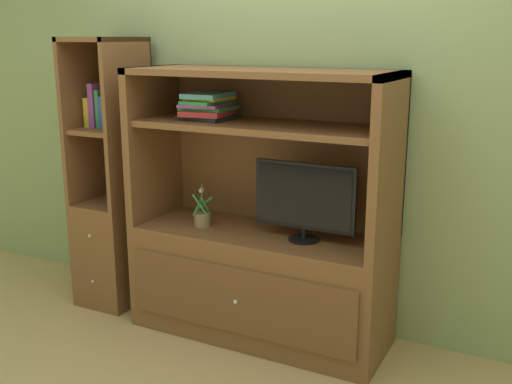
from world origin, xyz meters
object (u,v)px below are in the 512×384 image
potted_plant (202,217)px  upright_book_row (102,109)px  tv_monitor (304,199)px  media_console (260,254)px  bookshelf_tall (114,214)px  magazine_stack (208,106)px

potted_plant → upright_book_row: upright_book_row is taller
tv_monitor → potted_plant: (-0.64, -0.03, -0.19)m
tv_monitor → media_console: bearing=173.9°
media_console → upright_book_row: 1.38m
media_console → potted_plant: bearing=-170.4°
potted_plant → bookshelf_tall: (-0.73, 0.06, -0.10)m
media_console → bookshelf_tall: 1.09m
magazine_stack → upright_book_row: upright_book_row is taller
tv_monitor → magazine_stack: size_ratio=1.71×
magazine_stack → bookshelf_tall: bearing=179.4°
tv_monitor → upright_book_row: upright_book_row is taller
media_console → tv_monitor: bearing=-6.1°
potted_plant → magazine_stack: size_ratio=0.76×
bookshelf_tall → upright_book_row: (-0.04, -0.01, 0.69)m
tv_monitor → upright_book_row: 1.47m
media_console → tv_monitor: 0.47m
bookshelf_tall → tv_monitor: bearing=-1.4°
potted_plant → tv_monitor: bearing=2.7°
upright_book_row → tv_monitor: bearing=-1.0°
tv_monitor → bookshelf_tall: 1.40m
tv_monitor → magazine_stack: magazine_stack is taller
media_console → potted_plant: (-0.36, -0.06, 0.19)m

